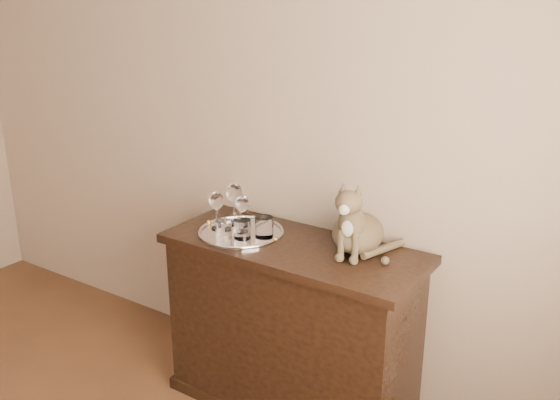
% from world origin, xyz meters
% --- Properties ---
extents(wall_back, '(4.00, 0.10, 2.70)m').
position_xyz_m(wall_back, '(0.00, 2.25, 1.35)').
color(wall_back, '#BEA48E').
rests_on(wall_back, ground).
extents(sideboard, '(1.20, 0.50, 0.85)m').
position_xyz_m(sideboard, '(0.60, 1.94, 0.42)').
color(sideboard, black).
rests_on(sideboard, ground).
extents(tray, '(0.40, 0.40, 0.01)m').
position_xyz_m(tray, '(0.33, 1.91, 0.85)').
color(tray, silver).
rests_on(tray, sideboard).
extents(wine_glass_a, '(0.08, 0.08, 0.21)m').
position_xyz_m(wine_glass_a, '(0.24, 1.99, 0.96)').
color(wine_glass_a, white).
rests_on(wine_glass_a, tray).
extents(wine_glass_c, '(0.07, 0.07, 0.18)m').
position_xyz_m(wine_glass_c, '(0.21, 1.89, 0.95)').
color(wine_glass_c, silver).
rests_on(wine_glass_c, tray).
extents(wine_glass_d, '(0.07, 0.07, 0.17)m').
position_xyz_m(wine_glass_d, '(0.31, 1.95, 0.94)').
color(wine_glass_d, silver).
rests_on(wine_glass_d, tray).
extents(tumbler_a, '(0.08, 0.08, 0.09)m').
position_xyz_m(tumbler_a, '(0.38, 1.86, 0.90)').
color(tumbler_a, silver).
rests_on(tumbler_a, tray).
extents(tumbler_b, '(0.08, 0.08, 0.08)m').
position_xyz_m(tumbler_b, '(0.31, 1.81, 0.90)').
color(tumbler_b, white).
rests_on(tumbler_b, tray).
extents(tumbler_c, '(0.09, 0.09, 0.10)m').
position_xyz_m(tumbler_c, '(0.45, 1.93, 0.91)').
color(tumbler_c, white).
rests_on(tumbler_c, tray).
extents(cat, '(0.37, 0.35, 0.34)m').
position_xyz_m(cat, '(0.87, 2.03, 1.02)').
color(cat, '#4A3A2C').
rests_on(cat, sideboard).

